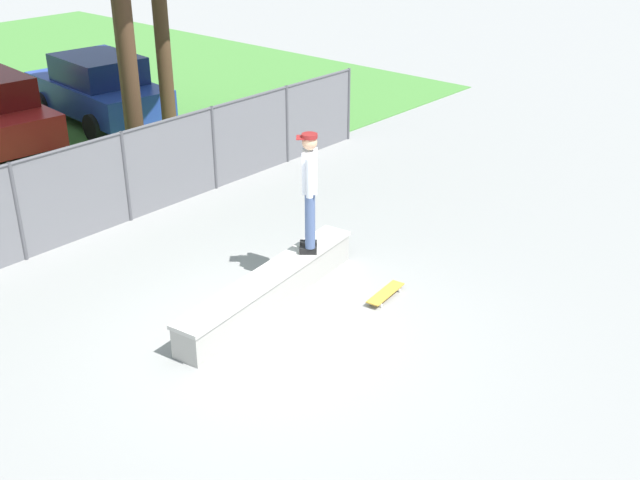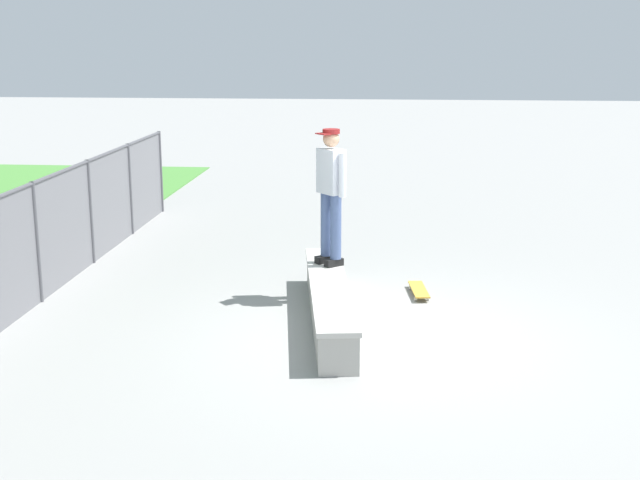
{
  "view_description": "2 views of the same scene",
  "coord_description": "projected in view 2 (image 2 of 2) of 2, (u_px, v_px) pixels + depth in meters",
  "views": [
    {
      "loc": [
        -6.35,
        -6.36,
        5.73
      ],
      "look_at": [
        1.08,
        0.13,
        1.0
      ],
      "focal_mm": 43.63,
      "sensor_mm": 36.0,
      "label": 1
    },
    {
      "loc": [
        -9.67,
        -0.13,
        3.52
      ],
      "look_at": [
        0.48,
        0.76,
        1.08
      ],
      "focal_mm": 47.71,
      "sensor_mm": 36.0,
      "label": 2
    }
  ],
  "objects": [
    {
      "name": "ground_plane",
      "position": [
        379.0,
        338.0,
        10.19
      ],
      "size": [
        80.0,
        80.0,
        0.0
      ],
      "primitive_type": "plane",
      "color": "gray"
    },
    {
      "name": "concrete_ledge",
      "position": [
        329.0,
        302.0,
        10.74
      ],
      "size": [
        3.72,
        0.97,
        0.5
      ],
      "color": "#A8A59E",
      "rests_on": "ground"
    },
    {
      "name": "skateboarder",
      "position": [
        331.0,
        190.0,
        11.35
      ],
      "size": [
        0.48,
        0.44,
        1.84
      ],
      "color": "black",
      "rests_on": "concrete_ledge"
    },
    {
      "name": "skateboard",
      "position": [
        419.0,
        290.0,
        11.88
      ],
      "size": [
        0.82,
        0.29,
        0.09
      ],
      "color": "gold",
      "rests_on": "ground"
    },
    {
      "name": "chainlink_fence",
      "position": [
        1.0,
        257.0,
        10.38
      ],
      "size": [
        14.5,
        0.07,
        1.66
      ],
      "color": "#4C4C51",
      "rests_on": "ground"
    }
  ]
}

